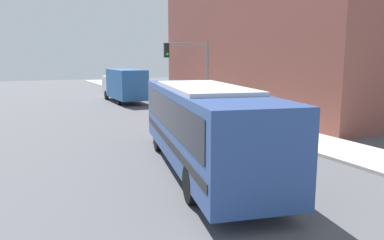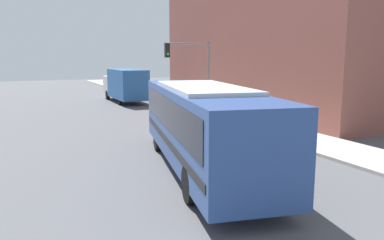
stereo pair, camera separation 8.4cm
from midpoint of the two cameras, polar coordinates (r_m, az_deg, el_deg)
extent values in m
plane|color=#515156|center=(14.57, 3.45, -6.82)|extent=(120.00, 120.00, 0.00)
cube|color=#B7B2A8|center=(34.90, -3.82, 2.89)|extent=(3.04, 70.00, 0.14)
cube|color=brown|center=(29.96, 10.05, 11.62)|extent=(6.00, 22.39, 10.52)
cube|color=#2D4C8C|center=(13.48, 1.49, -0.62)|extent=(4.72, 10.99, 2.53)
cube|color=black|center=(13.41, 1.49, 1.29)|extent=(4.58, 10.16, 1.07)
cube|color=black|center=(13.59, 1.48, -2.93)|extent=(4.67, 10.58, 0.24)
cube|color=silver|center=(13.31, 1.51, 4.95)|extent=(3.53, 6.24, 0.16)
cylinder|color=black|center=(17.14, 2.28, -2.45)|extent=(0.50, 1.11, 1.08)
cylinder|color=black|center=(16.67, -5.34, -2.83)|extent=(0.50, 1.11, 1.08)
cylinder|color=black|center=(11.46, 11.00, -8.73)|extent=(0.50, 1.11, 1.08)
cylinder|color=black|center=(10.74, -0.39, -9.81)|extent=(0.50, 1.11, 1.08)
cube|color=#265999|center=(34.26, -10.04, 5.44)|extent=(2.33, 5.73, 2.57)
cube|color=silver|center=(38.13, -11.64, 5.22)|extent=(2.21, 2.23, 1.82)
cylinder|color=black|center=(37.59, -12.95, 3.72)|extent=(0.25, 0.90, 0.90)
cylinder|color=black|center=(33.08, -11.16, 3.02)|extent=(0.25, 0.90, 0.90)
cylinder|color=gold|center=(19.58, 12.46, -1.61)|extent=(0.25, 0.25, 0.49)
sphere|color=gold|center=(19.53, 12.49, -0.69)|extent=(0.24, 0.24, 0.24)
cylinder|color=gold|center=(19.48, 12.71, -1.61)|extent=(0.11, 0.15, 0.11)
cylinder|color=slate|center=(25.88, 2.26, 6.29)|extent=(0.16, 0.16, 4.99)
cylinder|color=slate|center=(25.15, -0.99, 11.55)|extent=(3.20, 0.11, 0.11)
cube|color=black|center=(24.59, -4.01, 10.53)|extent=(0.30, 0.24, 0.90)
sphere|color=#19D83F|center=(24.46, -3.88, 10.01)|extent=(0.18, 0.18, 0.18)
cylinder|color=slate|center=(24.71, 3.52, 1.47)|extent=(0.06, 0.06, 0.99)
cylinder|color=#4C4C51|center=(24.64, 3.54, 2.87)|extent=(0.14, 0.14, 0.22)
cylinder|color=#23283D|center=(25.54, 6.55, 1.55)|extent=(0.28, 0.28, 0.87)
cylinder|color=#338C4C|center=(25.44, 6.59, 3.34)|extent=(0.34, 0.34, 0.73)
sphere|color=tan|center=(25.40, 6.61, 4.42)|extent=(0.24, 0.24, 0.24)
camera|label=1|loc=(0.04, -90.14, -0.02)|focal=35.00mm
camera|label=2|loc=(0.04, 89.86, 0.02)|focal=35.00mm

